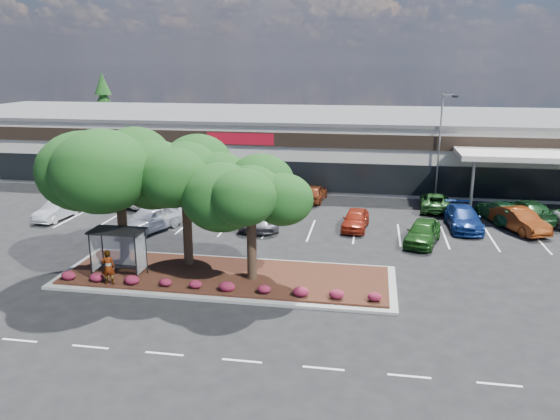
# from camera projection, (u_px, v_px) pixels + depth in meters

# --- Properties ---
(ground) EXTENTS (160.00, 160.00, 0.00)m
(ground) POSITION_uv_depth(u_px,v_px,m) (245.00, 314.00, 25.27)
(ground) COLOR black
(ground) RESTS_ON ground
(retail_store) EXTENTS (80.40, 25.20, 6.25)m
(retail_store) POSITION_uv_depth(u_px,v_px,m) (320.00, 143.00, 56.68)
(retail_store) COLOR beige
(retail_store) RESTS_ON ground
(landscape_island) EXTENTS (18.00, 6.00, 0.26)m
(landscape_island) POSITION_uv_depth(u_px,v_px,m) (226.00, 277.00, 29.37)
(landscape_island) COLOR gray
(landscape_island) RESTS_ON ground
(lane_markings) EXTENTS (33.12, 20.06, 0.01)m
(lane_markings) POSITION_uv_depth(u_px,v_px,m) (280.00, 243.00, 35.21)
(lane_markings) COLOR silver
(lane_markings) RESTS_ON ground
(shrub_row) EXTENTS (17.00, 0.80, 0.50)m
(shrub_row) POSITION_uv_depth(u_px,v_px,m) (215.00, 285.00, 27.27)
(shrub_row) COLOR maroon
(shrub_row) RESTS_ON landscape_island
(bus_shelter) EXTENTS (2.75, 1.55, 2.59)m
(bus_shelter) POSITION_uv_depth(u_px,v_px,m) (119.00, 239.00, 28.70)
(bus_shelter) COLOR black
(bus_shelter) RESTS_ON landscape_island
(island_tree_west) EXTENTS (7.20, 7.20, 7.89)m
(island_tree_west) POSITION_uv_depth(u_px,v_px,m) (120.00, 197.00, 29.75)
(island_tree_west) COLOR black
(island_tree_west) RESTS_ON landscape_island
(island_tree_mid) EXTENTS (6.60, 6.60, 7.32)m
(island_tree_mid) POSITION_uv_depth(u_px,v_px,m) (186.00, 201.00, 29.92)
(island_tree_mid) COLOR black
(island_tree_mid) RESTS_ON landscape_island
(island_tree_east) EXTENTS (5.80, 5.80, 6.50)m
(island_tree_east) POSITION_uv_depth(u_px,v_px,m) (251.00, 219.00, 27.95)
(island_tree_east) COLOR black
(island_tree_east) RESTS_ON landscape_island
(conifer_north_west) EXTENTS (4.40, 4.40, 10.00)m
(conifer_north_west) POSITION_uv_depth(u_px,v_px,m) (105.00, 111.00, 72.59)
(conifer_north_west) COLOR black
(conifer_north_west) RESTS_ON ground
(person_waiting) EXTENTS (0.76, 0.59, 1.85)m
(person_waiting) POSITION_uv_depth(u_px,v_px,m) (108.00, 267.00, 27.81)
(person_waiting) COLOR #594C47
(person_waiting) RESTS_ON landscape_island
(light_pole) EXTENTS (1.40, 0.82, 8.85)m
(light_pole) POSITION_uv_depth(u_px,v_px,m) (440.00, 155.00, 44.95)
(light_pole) COLOR gray
(light_pole) RESTS_ON ground
(car_0) EXTENTS (1.83, 4.25, 1.36)m
(car_0) POSITION_uv_depth(u_px,v_px,m) (57.00, 210.00, 40.39)
(car_0) COLOR silver
(car_0) RESTS_ON ground
(car_1) EXTENTS (1.96, 4.05, 1.33)m
(car_1) POSITION_uv_depth(u_px,v_px,m) (175.00, 208.00, 41.12)
(car_1) COLOR #58585F
(car_1) RESTS_ON ground
(car_2) EXTENTS (3.80, 5.45, 1.72)m
(car_2) POSITION_uv_depth(u_px,v_px,m) (150.00, 219.00, 37.55)
(car_2) COLOR silver
(car_2) RESTS_ON ground
(car_3) EXTENTS (3.30, 6.19, 1.65)m
(car_3) POSITION_uv_depth(u_px,v_px,m) (262.00, 214.00, 38.81)
(car_3) COLOR #595860
(car_3) RESTS_ON ground
(car_4) EXTENTS (2.02, 4.24, 1.40)m
(car_4) POSITION_uv_depth(u_px,v_px,m) (356.00, 219.00, 38.02)
(car_4) COLOR #9D2915
(car_4) RESTS_ON ground
(car_5) EXTENTS (2.92, 4.83, 1.54)m
(car_5) POSITION_uv_depth(u_px,v_px,m) (423.00, 232.00, 34.91)
(car_5) COLOR #1B4A16
(car_5) RESTS_ON ground
(car_6) EXTENTS (2.32, 5.28, 1.51)m
(car_6) POSITION_uv_depth(u_px,v_px,m) (463.00, 218.00, 38.10)
(car_6) COLOR navy
(car_6) RESTS_ON ground
(car_7) EXTENTS (3.42, 5.02, 1.57)m
(car_7) POSITION_uv_depth(u_px,v_px,m) (520.00, 220.00, 37.49)
(car_7) COLOR maroon
(car_7) RESTS_ON ground
(car_9) EXTENTS (4.66, 6.31, 1.59)m
(car_9) POSITION_uv_depth(u_px,v_px,m) (150.00, 194.00, 44.69)
(car_9) COLOR silver
(car_9) RESTS_ON ground
(car_10) EXTENTS (1.47, 4.17, 1.37)m
(car_10) POSITION_uv_depth(u_px,v_px,m) (219.00, 187.00, 47.67)
(car_10) COLOR navy
(car_10) RESTS_ON ground
(car_11) EXTENTS (3.20, 5.21, 1.35)m
(car_11) POSITION_uv_depth(u_px,v_px,m) (255.00, 191.00, 46.51)
(car_11) COLOR #0D0D5C
(car_11) RESTS_ON ground
(car_12) EXTENTS (2.92, 5.24, 1.38)m
(car_12) POSITION_uv_depth(u_px,v_px,m) (287.00, 195.00, 44.82)
(car_12) COLOR black
(car_12) RESTS_ON ground
(car_13) EXTENTS (2.11, 4.36, 1.43)m
(car_13) POSITION_uv_depth(u_px,v_px,m) (314.00, 193.00, 45.57)
(car_13) COLOR maroon
(car_13) RESTS_ON ground
(car_14) EXTENTS (2.49, 4.93, 1.34)m
(car_14) POSITION_uv_depth(u_px,v_px,m) (435.00, 202.00, 42.90)
(car_14) COLOR #225220
(car_14) RESTS_ON ground
(car_16) EXTENTS (3.43, 5.51, 1.49)m
(car_16) POSITION_uv_depth(u_px,v_px,m) (500.00, 211.00, 39.95)
(car_16) COLOR #194D28
(car_16) RESTS_ON ground
(car_17) EXTENTS (3.60, 5.77, 1.56)m
(car_17) POSITION_uv_depth(u_px,v_px,m) (526.00, 210.00, 39.99)
(car_17) COLOR #1A4922
(car_17) RESTS_ON ground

